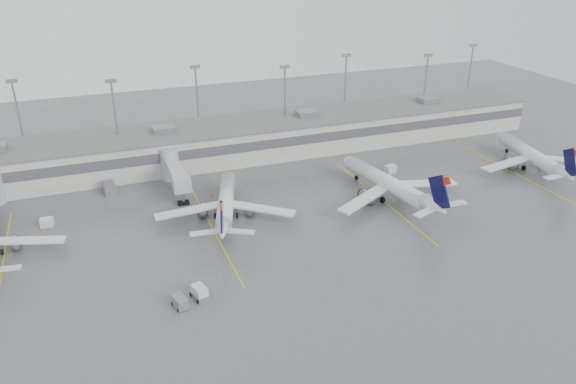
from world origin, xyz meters
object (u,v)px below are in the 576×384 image
object	(u,v)px
jet_mid_left	(226,203)
baggage_tug	(200,293)
jet_mid_right	(390,184)
jet_far_right	(533,156)

from	to	relation	value
jet_mid_left	baggage_tug	world-z (taller)	jet_mid_left
jet_mid_left	jet_mid_right	xyz separation A→B (m)	(33.05, -4.07, 0.31)
jet_mid_right	jet_mid_left	bearing A→B (deg)	163.81
jet_mid_left	baggage_tug	size ratio (longest dim) A/B	8.29
jet_mid_left	jet_far_right	bearing A→B (deg)	16.34
jet_mid_left	jet_mid_right	distance (m)	33.30
jet_mid_left	baggage_tug	distance (m)	26.31
baggage_tug	jet_far_right	bearing A→B (deg)	-0.19
jet_mid_left	jet_far_right	world-z (taller)	jet_far_right
jet_mid_left	baggage_tug	bearing A→B (deg)	-96.16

